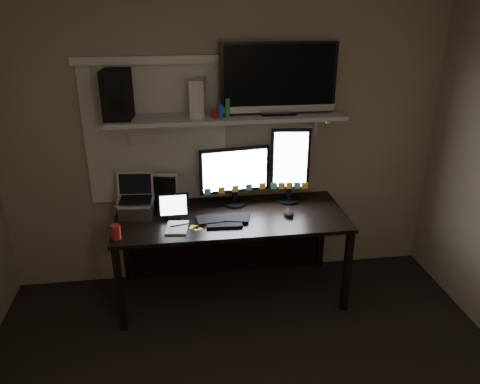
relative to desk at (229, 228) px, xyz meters
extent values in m
plane|color=#7F6B5B|center=(0.00, 0.25, 0.70)|extent=(3.60, 0.00, 3.60)
cube|color=beige|center=(-0.55, 0.24, 0.75)|extent=(1.10, 0.02, 1.10)
cube|color=black|center=(0.00, -0.12, 0.16)|extent=(1.80, 0.75, 0.03)
cube|color=black|center=(0.00, 0.23, -0.20)|extent=(1.80, 0.02, 0.70)
cube|color=black|center=(-0.86, -0.46, -0.20)|extent=(0.05, 0.05, 0.70)
cube|color=black|center=(0.86, -0.46, -0.20)|extent=(0.05, 0.05, 0.70)
cube|color=black|center=(-0.86, 0.21, -0.20)|extent=(0.05, 0.05, 0.70)
cube|color=black|center=(0.86, 0.21, -0.20)|extent=(0.05, 0.05, 0.70)
cube|color=#A1A19D|center=(0.00, 0.08, 0.91)|extent=(1.80, 0.35, 0.03)
cube|color=black|center=(0.06, 0.08, 0.43)|extent=(0.57, 0.13, 0.50)
cube|color=black|center=(0.51, 0.09, 0.49)|extent=(0.32, 0.10, 0.64)
cube|color=black|center=(-0.07, -0.20, 0.19)|extent=(0.42, 0.18, 0.02)
ellipsoid|color=black|center=(0.45, -0.19, 0.20)|extent=(0.09, 0.12, 0.04)
cube|color=beige|center=(-0.42, -0.28, 0.18)|extent=(0.18, 0.24, 0.01)
cube|color=black|center=(-0.44, -0.11, 0.28)|extent=(0.24, 0.10, 0.21)
cube|color=black|center=(-0.52, 0.15, 0.31)|extent=(0.24, 0.16, 0.28)
cube|color=silver|center=(-0.73, -0.03, 0.34)|extent=(0.31, 0.26, 0.32)
cylinder|color=maroon|center=(-0.85, -0.38, 0.23)|extent=(0.09, 0.09, 0.11)
cube|color=black|center=(0.39, 0.07, 1.19)|extent=(0.88, 0.16, 0.53)
cube|color=#BAB7A8|center=(-0.21, 0.10, 1.06)|extent=(0.14, 0.24, 0.28)
cube|color=black|center=(-0.80, 0.08, 1.10)|extent=(0.21, 0.25, 0.36)
camera|label=1|loc=(-0.39, -3.40, 1.77)|focal=35.00mm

